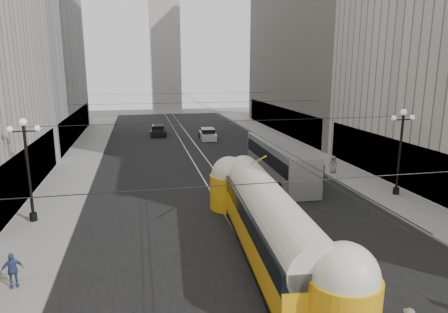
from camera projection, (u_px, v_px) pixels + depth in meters
name	position (u px, v px, depth m)	size (l,w,h in m)	color
road	(200.00, 161.00, 41.13)	(20.00, 85.00, 0.02)	black
sidewalk_left	(82.00, 158.00, 42.01)	(4.00, 72.00, 0.15)	gray
sidewalk_right	(296.00, 148.00, 46.89)	(4.00, 72.00, 0.15)	gray
rail_left	(193.00, 161.00, 40.98)	(0.12, 85.00, 0.04)	gray
rail_right	(207.00, 160.00, 41.28)	(0.12, 85.00, 0.04)	gray
building_left_far	(17.00, 26.00, 48.70)	(12.60, 28.60, 28.60)	#999999
building_right_far	(322.00, 17.00, 56.39)	(12.60, 32.60, 32.60)	#514C47
distant_tower	(165.00, 40.00, 83.15)	(6.00, 6.00, 31.36)	#B2AFA8
lamppost_left_mid	(28.00, 164.00, 23.91)	(1.86, 0.44, 6.37)	black
lamppost_right_mid	(400.00, 147.00, 29.03)	(1.86, 0.44, 6.37)	black
catenary	(202.00, 104.00, 38.90)	(25.00, 72.00, 0.23)	black
streetcar	(268.00, 220.00, 20.49)	(3.58, 16.57, 3.64)	#EBA214
city_bus	(279.00, 160.00, 34.06)	(2.92, 12.32, 3.11)	#AEB1B4
sedan_white_far	(208.00, 134.00, 52.94)	(2.22, 4.78, 1.47)	silver
sedan_dark_far	(158.00, 131.00, 56.10)	(2.38, 4.80, 1.46)	black
pedestrian_sidewalk_right	(333.00, 164.00, 35.67)	(0.76, 0.47, 1.56)	slate
pedestrian_sidewalk_left	(12.00, 270.00, 17.13)	(0.91, 0.52, 1.56)	#3C4D83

